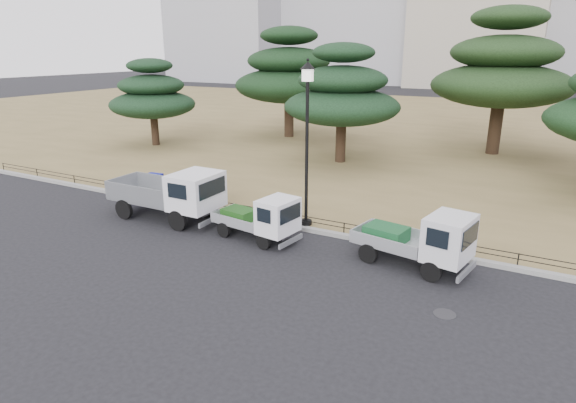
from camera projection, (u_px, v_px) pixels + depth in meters
The scene contains 14 objects.
ground at pixel (261, 252), 16.84m from camera, with size 220.00×220.00×0.00m, color black.
lawn at pixel (441, 128), 42.50m from camera, with size 120.00×56.00×0.15m, color olive.
curb at pixel (295, 227), 19.00m from camera, with size 120.00×0.25×0.16m, color gray.
truck_large at pixel (171, 192), 19.71m from camera, with size 4.90×1.99×2.14m.
truck_kei_front at pixel (261, 218), 17.68m from camera, with size 3.44×1.83×1.73m.
truck_kei_rear at pixel (420, 239), 15.41m from camera, with size 3.93×2.20×1.94m.
street_lamp at pixel (307, 118), 17.81m from camera, with size 0.56×0.56×6.22m.
pipe_fence at pixel (297, 217), 19.02m from camera, with size 38.00×0.04×0.40m.
tarp_pile at pixel (152, 186), 22.94m from camera, with size 1.68×1.31×1.04m.
manhole at pixel (445, 314), 12.90m from camera, with size 0.60×0.60×0.01m, color #2D2D30.
pine_west_far at pixel (152, 96), 33.80m from camera, with size 5.98×5.98×6.04m.
pine_west_near at pixel (289, 74), 36.71m from camera, with size 8.29×8.29×8.29m.
pine_center_left at pixel (342, 95), 28.45m from camera, with size 6.91×6.91×7.02m.
pine_center_right at pixel (503, 71), 30.34m from camera, with size 8.67×8.67×9.20m.
Camera 1 is at (8.18, -13.21, 6.80)m, focal length 30.00 mm.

